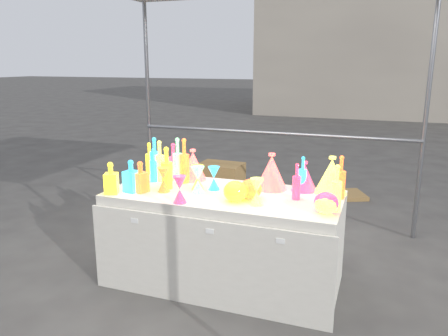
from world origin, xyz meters
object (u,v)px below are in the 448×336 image
(cardboard_box_closed, at_px, (221,179))
(decanter_0, at_px, (111,178))
(display_table, at_px, (224,238))
(lampshade_0, at_px, (193,165))
(hourglass_0, at_px, (164,180))
(bottle_0, at_px, (149,158))
(globe_0, at_px, (235,192))

(cardboard_box_closed, bearing_deg, decanter_0, -86.39)
(display_table, distance_m, decanter_0, 1.00)
(lampshade_0, bearing_deg, hourglass_0, -100.59)
(lampshade_0, bearing_deg, bottle_0, 170.72)
(display_table, distance_m, lampshade_0, 0.70)
(cardboard_box_closed, xyz_separation_m, bottle_0, (0.02, -1.91, 0.68))
(display_table, bearing_deg, lampshade_0, 143.15)
(display_table, bearing_deg, globe_0, -47.83)
(cardboard_box_closed, xyz_separation_m, hourglass_0, (0.42, -2.39, 0.64))
(bottle_0, height_order, hourglass_0, bottle_0)
(bottle_0, distance_m, globe_0, 1.13)
(display_table, relative_size, hourglass_0, 9.40)
(display_table, relative_size, cardboard_box_closed, 3.20)
(bottle_0, height_order, lampshade_0, bottle_0)
(decanter_0, xyz_separation_m, globe_0, (0.96, 0.14, -0.06))
(hourglass_0, xyz_separation_m, lampshade_0, (0.07, 0.41, 0.04))
(display_table, xyz_separation_m, cardboard_box_closed, (-0.87, 2.27, -0.17))
(bottle_0, height_order, decanter_0, bottle_0)
(bottle_0, height_order, globe_0, bottle_0)
(decanter_0, height_order, globe_0, decanter_0)
(display_table, height_order, cardboard_box_closed, display_table)
(display_table, distance_m, cardboard_box_closed, 2.44)
(cardboard_box_closed, distance_m, globe_0, 2.71)
(hourglass_0, relative_size, lampshade_0, 0.73)
(bottle_0, bearing_deg, globe_0, -27.66)
(bottle_0, bearing_deg, decanter_0, -86.71)
(display_table, relative_size, globe_0, 10.71)
(decanter_0, height_order, lampshade_0, lampshade_0)
(bottle_0, xyz_separation_m, decanter_0, (0.04, -0.66, -0.02))
(display_table, xyz_separation_m, lampshade_0, (-0.39, 0.29, 0.51))
(display_table, relative_size, decanter_0, 7.36)
(cardboard_box_closed, relative_size, lampshade_0, 2.14)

